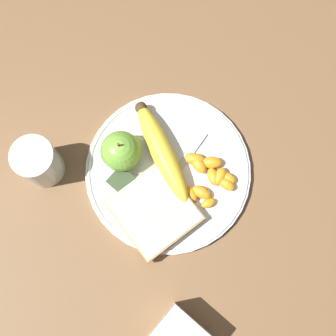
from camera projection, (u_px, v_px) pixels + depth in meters
The scene contains 18 objects.
ground_plane at pixel (168, 172), 0.81m from camera, with size 3.00×3.00×0.00m, color brown.
plate at pixel (168, 171), 0.80m from camera, with size 0.28×0.28×0.01m.
juice_glass at pixel (39, 163), 0.77m from camera, with size 0.07×0.07×0.09m.
apple at pixel (121, 151), 0.77m from camera, with size 0.07×0.07×0.08m.
banana at pixel (162, 151), 0.79m from camera, with size 0.19×0.11×0.04m.
bread_slice at pixel (154, 211), 0.77m from camera, with size 0.15×0.14×0.02m.
fork at pixel (172, 178), 0.79m from camera, with size 0.03×0.17×0.00m.
jam_packet at pixel (124, 183), 0.78m from camera, with size 0.05×0.04×0.02m.
orange_segment_0 at pixel (191, 194), 0.78m from camera, with size 0.03×0.03×0.02m.
orange_segment_1 at pixel (220, 176), 0.79m from camera, with size 0.03×0.04×0.02m.
orange_segment_2 at pixel (213, 177), 0.79m from camera, with size 0.04×0.03×0.02m.
orange_segment_3 at pixel (195, 159), 0.79m from camera, with size 0.04×0.04×0.02m.
orange_segment_4 at pixel (210, 201), 0.78m from camera, with size 0.02×0.03×0.01m.
orange_segment_5 at pixel (202, 192), 0.78m from camera, with size 0.04×0.03×0.02m.
orange_segment_6 at pixel (199, 164), 0.79m from camera, with size 0.04×0.03×0.02m.
orange_segment_7 at pixel (228, 178), 0.79m from camera, with size 0.03×0.02×0.02m.
orange_segment_8 at pixel (212, 162), 0.79m from camera, with size 0.04×0.04×0.02m.
orange_segment_9 at pixel (226, 184), 0.78m from camera, with size 0.03×0.02×0.02m.
Camera 1 is at (0.12, -0.14, 0.79)m, focal length 50.00 mm.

